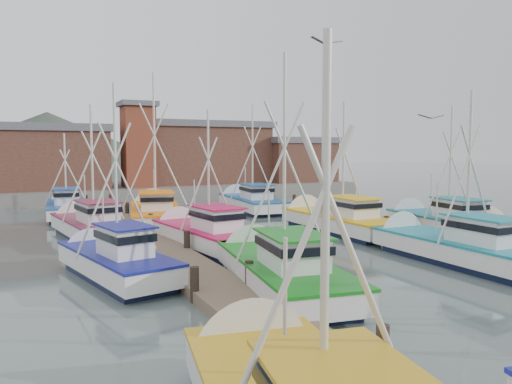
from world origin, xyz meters
name	(u,v)px	position (x,y,z in m)	size (l,w,h in m)	color
ground	(354,265)	(0.00, 0.00, 0.00)	(260.00, 260.00, 0.00)	#4B5A56
dock_left	(172,258)	(-7.00, 4.04, 0.21)	(2.30, 46.00, 1.50)	brown
dock_right	(411,234)	(7.00, 4.04, 0.21)	(2.30, 46.00, 1.50)	brown
quay	(149,189)	(0.00, 37.00, 0.60)	(44.00, 16.00, 1.20)	slate
shed_left	(40,156)	(-11.00, 35.00, 4.34)	(12.72, 8.48, 6.20)	brown
shed_center	(200,152)	(6.00, 37.00, 4.69)	(14.84, 9.54, 6.90)	brown
shed_right	(297,159)	(17.00, 34.00, 3.84)	(8.48, 6.36, 5.20)	brown
lookout_tower	(138,144)	(-2.00, 33.00, 5.55)	(3.60, 3.60, 8.50)	brown
distant_hills	(18,169)	(-12.76, 122.59, 0.00)	(175.00, 140.00, 42.00)	#3F4B3E
boat_4	(277,269)	(-4.67, -1.57, 0.68)	(4.14, 9.40, 9.14)	black
boat_5	(453,247)	(4.42, -1.35, 0.68)	(3.45, 9.37, 8.40)	black
boat_6	(112,261)	(-9.90, 2.44, 0.68)	(3.81, 7.95, 8.10)	black
boat_8	(203,234)	(-4.60, 6.71, 0.68)	(3.76, 9.05, 7.72)	black
boat_9	(335,220)	(4.49, 7.94, 0.68)	(3.61, 9.82, 8.76)	black
boat_10	(90,226)	(-9.47, 12.01, 0.68)	(3.98, 9.38, 8.26)	black
boat_11	(440,222)	(9.66, 4.43, 0.68)	(3.94, 9.24, 8.29)	black
boat_12	(155,212)	(-4.57, 16.56, 0.69)	(5.20, 10.70, 11.13)	black
boat_13	(249,202)	(4.11, 19.66, 0.68)	(3.82, 9.79, 9.39)	black
boat_14	(66,208)	(-9.89, 21.90, 0.68)	(3.23, 8.64, 6.86)	black
gull_near	(327,42)	(-2.24, -1.01, 9.17)	(1.55, 0.65, 0.24)	gray
gull_far	(431,117)	(4.37, 0.14, 6.55)	(1.54, 0.61, 0.24)	gray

